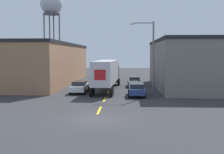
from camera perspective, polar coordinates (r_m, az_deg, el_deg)
The scene contains 10 objects.
ground_plane at distance 21.15m, azimuth -3.48°, elevation -8.53°, with size 160.00×160.00×0.00m, color #333335.
road_centerline at distance 30.33m, azimuth -1.49°, elevation -4.50°, with size 0.20×15.50×0.01m.
warehouse_left at distance 49.15m, azimuth -14.15°, elevation 2.75°, with size 11.26×29.89×6.65m.
warehouse_right at distance 42.43m, azimuth 17.75°, elevation 2.56°, with size 13.33×20.61×6.90m.
semi_truck at distance 37.91m, azimuth -0.98°, elevation 0.95°, with size 3.17×15.06×4.01m.
parked_car_right_far at distance 42.15m, azimuth 4.55°, elevation -0.87°, with size 1.97×4.52×1.50m.
parked_car_left_far at distance 35.27m, azimuth -6.59°, elevation -1.96°, with size 1.97×4.52×1.50m.
parked_car_right_mid at distance 32.46m, azimuth 5.03°, elevation -2.51°, with size 1.97×4.52×1.50m.
water_tower at distance 67.42m, azimuth -12.23°, elevation 14.08°, with size 5.07×5.07×18.93m.
street_lamp at distance 32.84m, azimuth 7.80°, elevation 4.86°, with size 2.88×0.32×8.57m.
Camera 1 is at (2.33, -20.47, 4.80)m, focal length 45.00 mm.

